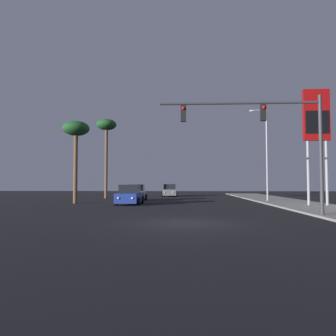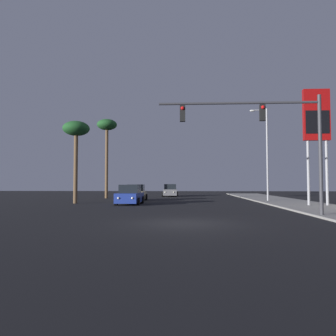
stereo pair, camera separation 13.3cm
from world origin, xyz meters
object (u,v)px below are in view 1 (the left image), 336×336
object	(u,v)px
car_blue	(130,195)
street_lamp	(266,149)
gas_station_sign	(316,121)
traffic_light_mast	(272,128)
car_grey	(170,191)
palm_tree_near	(76,132)
car_tan	(136,193)
palm_tree_mid	(106,129)

from	to	relation	value
car_blue	street_lamp	xyz separation A→B (m)	(12.59, 4.36, 4.36)
gas_station_sign	street_lamp	bearing A→B (deg)	109.99
gas_station_sign	traffic_light_mast	bearing A→B (deg)	-125.50
car_grey	palm_tree_near	size ratio (longest dim) A/B	0.58
car_tan	gas_station_sign	size ratio (longest dim) A/B	0.48
car_tan	street_lamp	size ratio (longest dim) A/B	0.48
car_grey	traffic_light_mast	bearing A→B (deg)	102.45
traffic_light_mast	car_blue	bearing A→B (deg)	133.73
car_tan	palm_tree_near	world-z (taller)	palm_tree_near
car_blue	traffic_light_mast	world-z (taller)	traffic_light_mast
traffic_light_mast	gas_station_sign	world-z (taller)	gas_station_sign
palm_tree_near	car_blue	bearing A→B (deg)	-12.10
car_blue	street_lamp	bearing A→B (deg)	-159.86
street_lamp	traffic_light_mast	bearing A→B (deg)	-102.71
car_blue	palm_tree_near	size ratio (longest dim) A/B	0.58
traffic_light_mast	palm_tree_near	world-z (taller)	palm_tree_near
car_blue	gas_station_sign	xyz separation A→B (m)	(14.93, -2.06, 5.86)
car_tan	palm_tree_mid	bearing A→B (deg)	-51.92
traffic_light_mast	gas_station_sign	xyz separation A→B (m)	(5.53, 7.76, 1.81)
palm_tree_near	car_tan	bearing A→B (deg)	45.46
traffic_light_mast	car_grey	bearing A→B (deg)	104.00
car_tan	traffic_light_mast	bearing A→B (deg)	119.58
traffic_light_mast	gas_station_sign	bearing A→B (deg)	54.50
car_blue	palm_tree_mid	xyz separation A→B (m)	(-4.72, 11.10, 7.55)
street_lamp	car_blue	bearing A→B (deg)	-160.89
traffic_light_mast	palm_tree_near	distance (m)	18.23
car_grey	car_blue	bearing A→B (deg)	79.51
car_blue	street_lamp	world-z (taller)	street_lamp
traffic_light_mast	street_lamp	size ratio (longest dim) A/B	0.98
car_grey	palm_tree_mid	world-z (taller)	palm_tree_mid
gas_station_sign	car_tan	bearing A→B (deg)	152.38
car_blue	traffic_light_mast	xyz separation A→B (m)	(9.39, -9.82, 4.04)
car_grey	gas_station_sign	distance (m)	23.46
car_blue	palm_tree_near	bearing A→B (deg)	-11.07
palm_tree_mid	gas_station_sign	bearing A→B (deg)	-33.81
street_lamp	palm_tree_mid	size ratio (longest dim) A/B	0.94
street_lamp	car_grey	bearing A→B (deg)	127.90
car_blue	gas_station_sign	distance (m)	16.17
car_grey	palm_tree_near	bearing A→B (deg)	62.43
street_lamp	palm_tree_near	size ratio (longest dim) A/B	1.21
car_blue	street_lamp	distance (m)	14.02
palm_tree_near	traffic_light_mast	bearing A→B (deg)	-36.96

